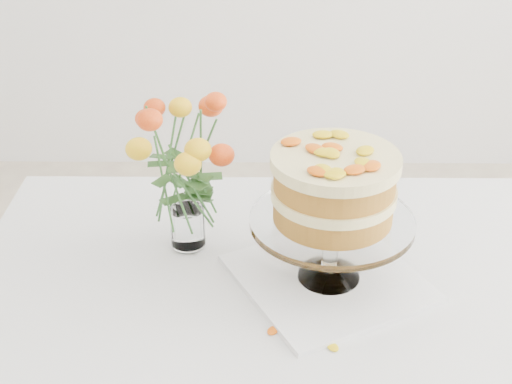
# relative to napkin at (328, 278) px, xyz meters

# --- Properties ---
(table) EXTENTS (1.43, 0.93, 0.76)m
(table) POSITION_rel_napkin_xyz_m (0.01, -0.05, -0.09)
(table) COLOR tan
(table) RESTS_ON ground
(napkin) EXTENTS (0.43, 0.43, 0.01)m
(napkin) POSITION_rel_napkin_xyz_m (0.00, 0.00, 0.00)
(napkin) COLOR white
(napkin) RESTS_ON table
(cake_stand) EXTENTS (0.30, 0.30, 0.27)m
(cake_stand) POSITION_rel_napkin_xyz_m (0.00, 0.00, 0.19)
(cake_stand) COLOR white
(cake_stand) RESTS_ON napkin
(rose_vase) EXTENTS (0.29, 0.29, 0.35)m
(rose_vase) POSITION_rel_napkin_xyz_m (-0.28, 0.11, 0.20)
(rose_vase) COLOR white
(rose_vase) RESTS_ON table
(stray_petal_a) EXTENTS (0.03, 0.02, 0.00)m
(stray_petal_a) POSITION_rel_napkin_xyz_m (-0.11, -0.15, -0.00)
(stray_petal_a) COLOR yellow
(stray_petal_a) RESTS_ON table
(stray_petal_b) EXTENTS (0.03, 0.02, 0.00)m
(stray_petal_b) POSITION_rel_napkin_xyz_m (-0.01, -0.19, -0.00)
(stray_petal_b) COLOR yellow
(stray_petal_b) RESTS_ON table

